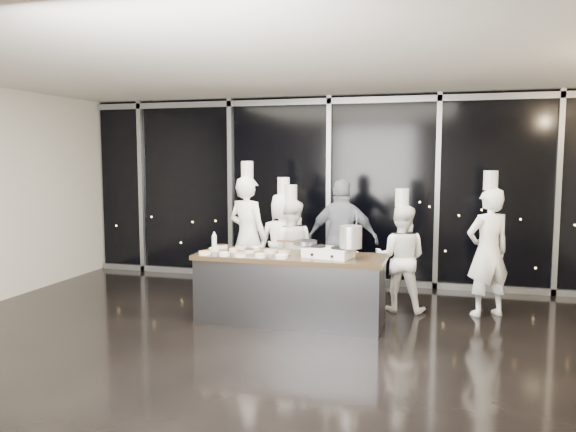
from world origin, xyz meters
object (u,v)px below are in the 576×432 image
object	(u,v)px
stove	(328,252)
stock_pot	(351,237)
chef_left	(284,244)
guest	(343,240)
frying_pan	(305,242)
demo_counter	(290,288)
chef_right	(401,257)
chef_far_left	(248,236)
chef_side	(488,251)
chef_center	(291,249)

from	to	relation	value
stove	stock_pot	distance (m)	0.37
chef_left	guest	bearing A→B (deg)	165.53
stock_pot	guest	world-z (taller)	guest
frying_pan	stock_pot	xyz separation A→B (m)	(0.62, -0.11, 0.11)
frying_pan	guest	distance (m)	1.37
demo_counter	chef_right	distance (m)	1.68
stock_pot	chef_left	distance (m)	1.94
frying_pan	chef_far_left	distance (m)	1.66
chef_far_left	chef_side	distance (m)	3.51
stove	chef_left	distance (m)	1.69
frying_pan	stove	bearing A→B (deg)	1.23
chef_center	chef_right	world-z (taller)	chef_center
frying_pan	chef_right	size ratio (longest dim) A/B	0.32
frying_pan	chef_center	xyz separation A→B (m)	(-0.51, 1.17, -0.29)
chef_center	chef_right	bearing A→B (deg)	166.21
guest	chef_side	world-z (taller)	chef_side
stove	chef_left	world-z (taller)	chef_left
chef_far_left	stove	bearing A→B (deg)	160.99
chef_side	chef_far_left	bearing A→B (deg)	-32.61
demo_counter	stock_pot	size ratio (longest dim) A/B	8.93
chef_far_left	chef_right	distance (m)	2.36
guest	chef_side	xyz separation A→B (m)	(2.05, -0.31, -0.03)
stove	chef_left	size ratio (longest dim) A/B	0.35
chef_center	demo_counter	bearing A→B (deg)	98.87
stock_pot	guest	size ratio (longest dim) A/B	0.15
chef_left	frying_pan	bearing A→B (deg)	100.56
demo_counter	chef_center	bearing A→B (deg)	104.93
frying_pan	chef_side	xyz separation A→B (m)	(2.31, 1.02, -0.17)
stock_pot	demo_counter	bearing A→B (deg)	172.66
stock_pot	chef_side	size ratio (longest dim) A/B	0.14
chef_right	stove	bearing A→B (deg)	53.29
demo_counter	chef_left	bearing A→B (deg)	109.53
stock_pot	chef_far_left	bearing A→B (deg)	145.02
stock_pot	chef_right	distance (m)	1.26
frying_pan	chef_left	bearing A→B (deg)	129.60
frying_pan	chef_side	world-z (taller)	chef_side
chef_right	chef_side	distance (m)	1.17
stove	chef_side	distance (m)	2.27
chef_center	stove	bearing A→B (deg)	117.83
chef_far_left	chef_left	world-z (taller)	chef_far_left
stove	chef_side	xyz separation A→B (m)	(1.99, 1.09, -0.07)
stock_pot	chef_far_left	world-z (taller)	chef_far_left
stock_pot	chef_right	world-z (taller)	chef_right
chef_side	chef_left	bearing A→B (deg)	-35.93
frying_pan	chef_center	world-z (taller)	chef_center
chef_right	chef_center	bearing A→B (deg)	-5.02
chef_left	chef_right	world-z (taller)	chef_left
stock_pot	chef_right	bearing A→B (deg)	63.02
stove	frying_pan	world-z (taller)	frying_pan
chef_center	chef_right	distance (m)	1.68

